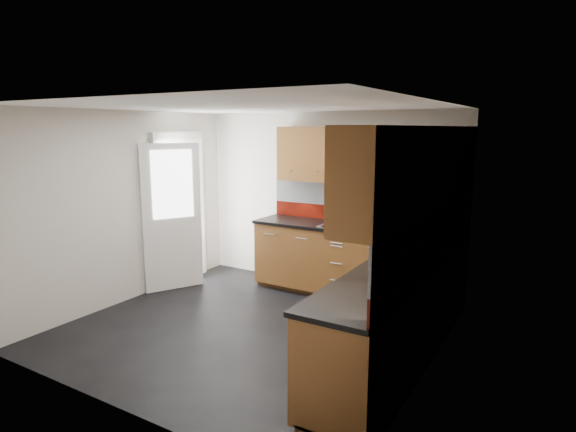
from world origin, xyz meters
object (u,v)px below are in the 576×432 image
Objects in this scene: toaster at (415,224)px; food_processor at (428,230)px; gas_hob at (346,225)px; utensil_pot at (342,216)px.

food_processor is at bearing -61.42° from toaster.
food_processor is at bearing -18.76° from gas_hob.
toaster is at bearing 118.58° from food_processor.
toaster is 0.63m from food_processor.
food_processor is (1.28, -0.55, 0.06)m from utensil_pot.
utensil_pot reaches higher than gas_hob.
toaster is (0.98, 0.01, -0.00)m from utensil_pot.
utensil_pot is (-0.13, 0.16, 0.08)m from gas_hob.
toaster is at bearing 11.07° from gas_hob.
utensil_pot is at bearing 156.76° from food_processor.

